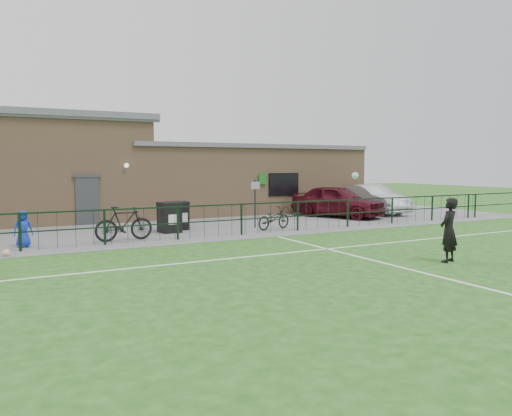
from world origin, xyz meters
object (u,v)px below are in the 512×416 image
sign_post (255,204)px  bicycle_e (274,218)px  car_maroon (338,201)px  car_silver (372,199)px  bicycle_d (124,223)px  wheelie_bin_left (169,218)px  spectator_child (23,229)px  ball_ground (6,253)px  wheelie_bin_right (180,216)px

sign_post → bicycle_e: size_ratio=1.17×
car_maroon → bicycle_e: size_ratio=2.74×
car_silver → bicycle_d: bearing=-163.3°
wheelie_bin_left → car_maroon: size_ratio=0.23×
car_silver → bicycle_e: 8.73m
wheelie_bin_left → spectator_child: bearing=-173.2°
sign_post → car_silver: (8.50, 2.47, -0.24)m
car_maroon → ball_ground: size_ratio=20.71×
car_silver → spectator_child: size_ratio=3.95×
wheelie_bin_left → bicycle_d: bicycle_d is taller
sign_post → car_maroon: bearing=17.2°
car_silver → bicycle_d: 14.60m
bicycle_d → spectator_child: bearing=84.2°
bicycle_e → ball_ground: 9.91m
bicycle_d → bicycle_e: bearing=-90.8°
bicycle_d → ball_ground: 3.95m
car_maroon → bicycle_d: (-11.31, -2.78, -0.20)m
sign_post → bicycle_e: 1.08m
wheelie_bin_left → spectator_child: (-5.22, -1.16, 0.05)m
car_silver → bicycle_e: bearing=-155.0°
car_silver → ball_ground: 18.51m
wheelie_bin_right → ball_ground: 7.25m
car_maroon → bicycle_e: car_maroon is taller
sign_post → bicycle_e: sign_post is taller
wheelie_bin_left → bicycle_e: bearing=-21.4°
bicycle_d → wheelie_bin_left: bearing=-60.0°
ball_ground → wheelie_bin_right: bearing=27.3°
car_silver → spectator_child: (-17.32, -3.33, -0.18)m
car_silver → bicycle_d: car_silver is taller
bicycle_e → ball_ground: size_ratio=7.55×
wheelie_bin_right → bicycle_d: bearing=-128.3°
sign_post → car_maroon: size_ratio=0.43×
bicycle_d → spectator_child: (-3.15, 0.17, -0.01)m
sign_post → car_silver: bearing=16.2°
bicycle_d → bicycle_e: 6.10m
spectator_child → bicycle_d: bearing=-7.1°
ball_ground → bicycle_d: bearing=19.5°
sign_post → car_silver: size_ratio=0.43×
wheelie_bin_left → car_silver: bearing=4.4°
sign_post → bicycle_d: sign_post is taller
wheelie_bin_left → ball_ground: 6.35m
car_maroon → bicycle_d: 11.64m
ball_ground → wheelie_bin_left: bearing=24.6°
bicycle_e → spectator_child: bearing=75.2°
car_silver → spectator_child: 17.64m
wheelie_bin_right → car_maroon: bearing=20.4°
car_maroon → ball_ground: (-15.00, -4.08, -0.71)m
wheelie_bin_right → sign_post: 3.13m
car_maroon → car_silver: (2.87, 0.72, -0.03)m
wheelie_bin_right → bicycle_e: (3.35, -1.81, -0.07)m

